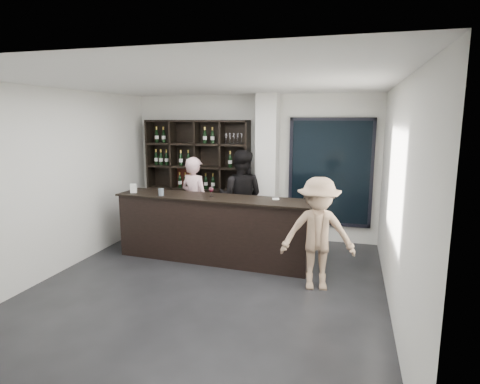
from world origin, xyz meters
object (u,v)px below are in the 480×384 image
(taster_black, at_px, (241,197))
(taster_pink, at_px, (195,201))
(tasting_counter, at_px, (213,229))
(wine_shelf, at_px, (198,178))
(customer, at_px, (318,234))

(taster_black, bearing_deg, taster_pink, 17.84)
(tasting_counter, height_order, taster_pink, taster_pink)
(tasting_counter, bearing_deg, taster_black, 82.67)
(wine_shelf, relative_size, taster_black, 1.30)
(tasting_counter, distance_m, taster_black, 1.13)
(wine_shelf, xyz_separation_m, taster_black, (1.05, -0.42, -0.28))
(wine_shelf, relative_size, tasting_counter, 0.70)
(wine_shelf, bearing_deg, tasting_counter, -60.04)
(tasting_counter, bearing_deg, customer, -17.16)
(taster_pink, xyz_separation_m, taster_black, (0.84, 0.30, 0.07))
(taster_black, xyz_separation_m, customer, (1.62, -1.75, -0.11))
(taster_pink, bearing_deg, wine_shelf, -53.00)
(wine_shelf, distance_m, customer, 3.46)
(taster_pink, height_order, customer, taster_pink)
(taster_black, distance_m, customer, 2.39)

